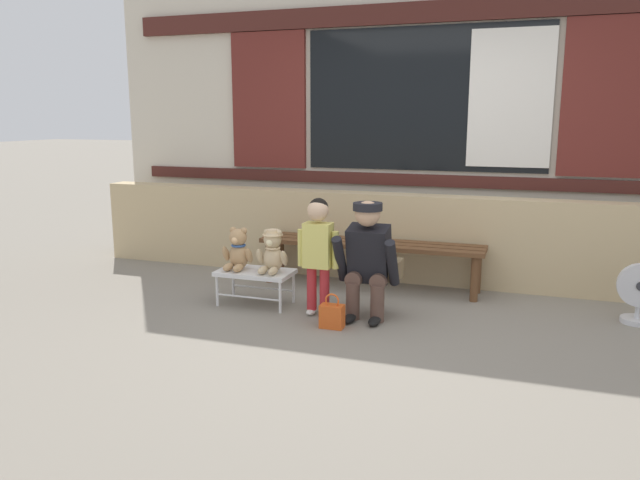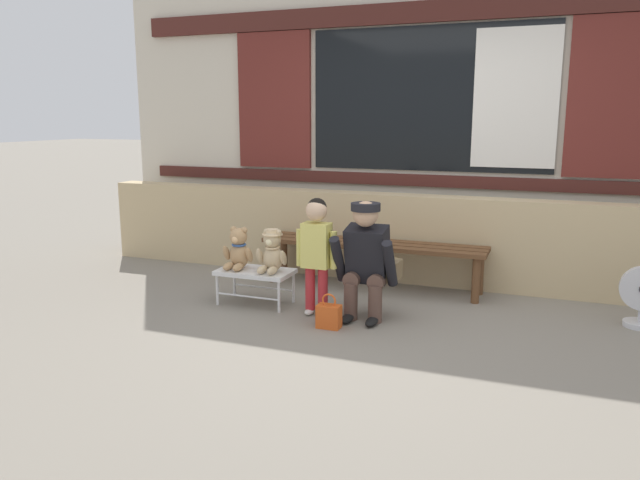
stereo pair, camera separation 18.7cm
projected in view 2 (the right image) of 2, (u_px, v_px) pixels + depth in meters
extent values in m
plane|color=gray|center=(374.00, 327.00, 4.73)|extent=(60.00, 60.00, 0.00)
cube|color=tan|center=(416.00, 239.00, 5.95)|extent=(6.80, 0.25, 0.85)
cube|color=beige|center=(432.00, 101.00, 6.17)|extent=(6.94, 0.20, 3.47)
cube|color=#471E19|center=(426.00, 181.00, 6.22)|extent=(6.38, 0.04, 0.12)
cube|color=black|center=(429.00, 99.00, 6.06)|extent=(2.40, 0.03, 1.40)
cube|color=silver|center=(516.00, 99.00, 5.76)|extent=(0.77, 0.02, 1.29)
cube|color=maroon|center=(274.00, 101.00, 6.65)|extent=(0.84, 0.05, 1.43)
cube|color=maroon|center=(618.00, 98.00, 5.46)|extent=(0.84, 0.05, 1.43)
cube|color=#471E19|center=(432.00, 11.00, 5.89)|extent=(6.38, 0.06, 0.20)
cube|color=brown|center=(368.00, 247.00, 5.61)|extent=(2.10, 0.11, 0.04)
cube|color=brown|center=(372.00, 244.00, 5.74)|extent=(2.10, 0.11, 0.04)
cube|color=brown|center=(377.00, 241.00, 5.87)|extent=(2.10, 0.11, 0.04)
cylinder|color=brown|center=(272.00, 262.00, 6.00)|extent=(0.07, 0.07, 0.40)
cylinder|color=brown|center=(284.00, 256.00, 6.25)|extent=(0.07, 0.07, 0.40)
cylinder|color=brown|center=(476.00, 281.00, 5.31)|extent=(0.07, 0.07, 0.40)
cylinder|color=brown|center=(480.00, 273.00, 5.56)|extent=(0.07, 0.07, 0.40)
cube|color=silver|center=(255.00, 272.00, 5.28)|extent=(0.64, 0.36, 0.04)
cylinder|color=silver|center=(217.00, 290.00, 5.27)|extent=(0.02, 0.02, 0.26)
cylinder|color=silver|center=(234.00, 281.00, 5.54)|extent=(0.02, 0.02, 0.26)
cylinder|color=silver|center=(279.00, 297.00, 5.07)|extent=(0.02, 0.02, 0.26)
cylinder|color=silver|center=(294.00, 288.00, 5.34)|extent=(0.02, 0.02, 0.26)
cylinder|color=silver|center=(248.00, 297.00, 5.17)|extent=(0.58, 0.02, 0.02)
cylinder|color=silver|center=(263.00, 287.00, 5.45)|extent=(0.58, 0.02, 0.02)
ellipsoid|color=tan|center=(239.00, 255.00, 5.32)|extent=(0.17, 0.14, 0.22)
sphere|color=tan|center=(238.00, 237.00, 5.28)|extent=(0.15, 0.15, 0.15)
sphere|color=#F4C188|center=(235.00, 239.00, 5.24)|extent=(0.06, 0.06, 0.06)
sphere|color=tan|center=(233.00, 229.00, 5.30)|extent=(0.06, 0.06, 0.06)
ellipsoid|color=tan|center=(226.00, 253.00, 5.33)|extent=(0.06, 0.11, 0.16)
ellipsoid|color=tan|center=(228.00, 266.00, 5.25)|extent=(0.06, 0.15, 0.06)
sphere|color=tan|center=(244.00, 230.00, 5.26)|extent=(0.06, 0.06, 0.06)
ellipsoid|color=tan|center=(249.00, 255.00, 5.25)|extent=(0.06, 0.11, 0.16)
ellipsoid|color=tan|center=(238.00, 267.00, 5.22)|extent=(0.06, 0.15, 0.06)
torus|color=#335699|center=(239.00, 245.00, 5.30)|extent=(0.13, 0.13, 0.02)
ellipsoid|color=#CCB289|center=(273.00, 258.00, 5.21)|extent=(0.17, 0.14, 0.22)
sphere|color=#CCB289|center=(272.00, 239.00, 5.17)|extent=(0.15, 0.15, 0.15)
sphere|color=#FFEEBB|center=(269.00, 242.00, 5.12)|extent=(0.06, 0.06, 0.06)
sphere|color=#CCB289|center=(267.00, 232.00, 5.19)|extent=(0.06, 0.06, 0.06)
ellipsoid|color=#CCB289|center=(260.00, 256.00, 5.22)|extent=(0.06, 0.11, 0.16)
ellipsoid|color=#CCB289|center=(262.00, 270.00, 5.14)|extent=(0.06, 0.15, 0.06)
sphere|color=#CCB289|center=(278.00, 233.00, 5.15)|extent=(0.06, 0.06, 0.06)
ellipsoid|color=#CCB289|center=(283.00, 258.00, 5.14)|extent=(0.06, 0.11, 0.16)
ellipsoid|color=#CCB289|center=(272.00, 271.00, 5.10)|extent=(0.06, 0.15, 0.06)
torus|color=beige|center=(273.00, 248.00, 5.19)|extent=(0.13, 0.13, 0.02)
cylinder|color=beige|center=(272.00, 234.00, 5.17)|extent=(0.17, 0.17, 0.01)
cylinder|color=beige|center=(272.00, 232.00, 5.16)|extent=(0.10, 0.10, 0.04)
cylinder|color=#B7282D|center=(310.00, 288.00, 5.01)|extent=(0.08, 0.08, 0.36)
ellipsoid|color=silver|center=(309.00, 312.00, 5.03)|extent=(0.07, 0.12, 0.05)
cylinder|color=#B7282D|center=(323.00, 289.00, 4.97)|extent=(0.08, 0.08, 0.36)
ellipsoid|color=silver|center=(322.00, 313.00, 4.99)|extent=(0.07, 0.12, 0.05)
cube|color=#DBD166|center=(316.00, 245.00, 4.92)|extent=(0.22, 0.15, 0.36)
cylinder|color=#DBD166|center=(300.00, 247.00, 4.98)|extent=(0.06, 0.06, 0.30)
cylinder|color=#DBD166|center=(334.00, 250.00, 4.87)|extent=(0.06, 0.06, 0.30)
sphere|color=#DBB28E|center=(316.00, 210.00, 4.86)|extent=(0.17, 0.17, 0.17)
sphere|color=black|center=(317.00, 208.00, 4.87)|extent=(0.16, 0.16, 0.16)
cylinder|color=brown|center=(351.00, 301.00, 4.89)|extent=(0.11, 0.11, 0.30)
cylinder|color=brown|center=(356.00, 276.00, 4.99)|extent=(0.13, 0.32, 0.13)
ellipsoid|color=black|center=(347.00, 319.00, 4.84)|extent=(0.09, 0.20, 0.06)
cylinder|color=brown|center=(375.00, 304.00, 4.82)|extent=(0.11, 0.11, 0.30)
cylinder|color=brown|center=(380.00, 278.00, 4.92)|extent=(0.13, 0.32, 0.13)
ellipsoid|color=black|center=(372.00, 322.00, 4.77)|extent=(0.09, 0.20, 0.06)
cube|color=black|center=(368.00, 254.00, 4.89)|extent=(0.32, 0.30, 0.47)
cylinder|color=black|center=(338.00, 259.00, 4.88)|extent=(0.08, 0.28, 0.40)
cylinder|color=black|center=(390.00, 264.00, 4.73)|extent=(0.08, 0.28, 0.40)
sphere|color=tan|center=(366.00, 214.00, 4.76)|extent=(0.20, 0.20, 0.20)
cylinder|color=black|center=(366.00, 207.00, 4.74)|extent=(0.23, 0.23, 0.06)
cube|color=brown|center=(393.00, 270.00, 4.93)|extent=(0.10, 0.22, 0.16)
cube|color=#DB561E|center=(329.00, 316.00, 4.71)|extent=(0.18, 0.11, 0.18)
torus|color=#DB561E|center=(329.00, 301.00, 4.68)|extent=(0.11, 0.01, 0.11)
cylinder|color=silver|center=(639.00, 324.00, 4.75)|extent=(0.24, 0.24, 0.04)
cylinder|color=silver|center=(640.00, 315.00, 4.73)|extent=(0.04, 0.04, 0.10)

